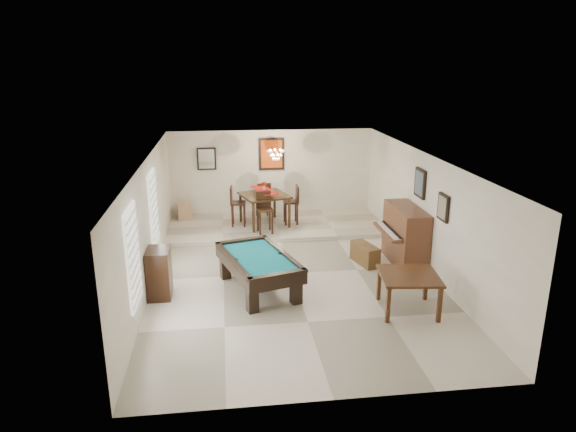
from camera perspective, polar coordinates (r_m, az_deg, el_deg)
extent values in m
cube|color=beige|center=(11.50, 0.38, -6.40)|extent=(6.00, 9.00, 0.02)
cube|color=silver|center=(15.38, -1.84, 4.73)|extent=(6.00, 0.04, 2.60)
cube|color=silver|center=(6.94, 5.42, -11.04)|extent=(6.00, 0.04, 2.60)
cube|color=silver|center=(11.08, -15.18, -0.72)|extent=(0.04, 9.00, 2.60)
cube|color=silver|center=(11.81, 14.97, 0.39)|extent=(0.04, 9.00, 2.60)
cube|color=white|center=(10.74, 0.41, 6.49)|extent=(6.00, 9.00, 0.04)
cube|color=beige|center=(14.50, -1.32, -1.10)|extent=(6.00, 2.50, 0.12)
cube|color=white|center=(8.98, -16.83, -4.33)|extent=(0.06, 1.00, 1.70)
cube|color=white|center=(11.61, -14.70, 0.64)|extent=(0.06, 1.00, 1.70)
cube|color=brown|center=(12.07, 8.55, -4.21)|extent=(0.54, 0.89, 0.46)
cube|color=black|center=(10.56, -14.11, -6.17)|extent=(0.44, 0.66, 0.99)
cube|color=tan|center=(15.19, -11.42, 0.51)|extent=(0.46, 0.54, 0.44)
cube|color=#D84C14|center=(15.23, -1.85, 6.91)|extent=(0.75, 0.06, 0.95)
cube|color=white|center=(15.19, -9.04, 6.30)|extent=(0.55, 0.06, 0.65)
cube|color=slate|center=(11.92, 14.48, 3.56)|extent=(0.06, 0.55, 0.65)
cube|color=gray|center=(10.81, 16.88, 0.92)|extent=(0.06, 0.45, 0.55)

